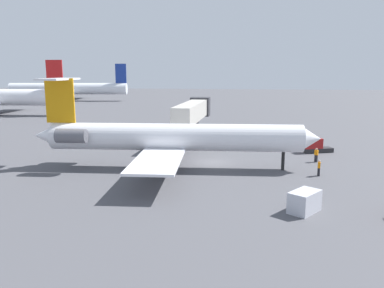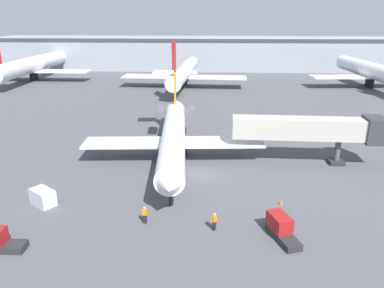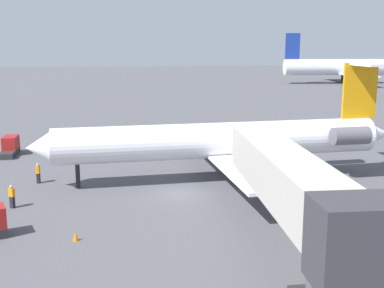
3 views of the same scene
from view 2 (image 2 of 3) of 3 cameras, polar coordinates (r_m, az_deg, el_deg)
ground_plane at (r=44.77m, az=0.97°, el=-4.70°), size 400.00×400.00×0.10m
regional_jet at (r=48.02m, az=-2.86°, el=1.54°), size 23.68×31.74×9.86m
jet_bridge at (r=49.01m, az=18.53°, el=2.18°), size 18.74×3.48×6.25m
ground_crew_marshaller at (r=34.72m, az=-7.27°, el=-10.75°), size 0.44×0.32×1.69m
ground_crew_loader at (r=33.53m, az=3.44°, el=-11.79°), size 0.44×0.48×1.69m
baggage_tug_lead at (r=33.47m, az=13.51°, el=-12.45°), size 2.64×4.24×1.90m
cargo_container_uld at (r=40.44m, az=-21.93°, el=-7.59°), size 3.02×2.80×1.64m
traffic_cone_near at (r=38.87m, az=13.53°, el=-8.67°), size 0.36×0.36×0.55m
terminal_building at (r=134.38m, az=2.43°, el=13.80°), size 148.55×18.58×10.74m
parked_airliner_west_mid at (r=117.64m, az=-23.36°, el=11.07°), size 32.71×38.92×13.80m
parked_airliner_centre at (r=97.89m, az=-1.23°, el=11.02°), size 32.51×38.52×13.03m
parked_airliner_east_mid at (r=108.58m, az=25.90°, el=10.06°), size 31.18×36.89×13.43m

